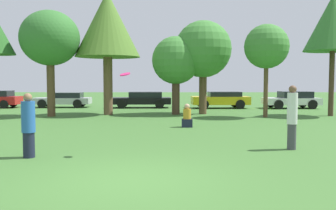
% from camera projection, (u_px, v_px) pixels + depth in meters
% --- Properties ---
extents(ground_plane, '(120.00, 120.00, 0.00)m').
position_uv_depth(ground_plane, '(129.00, 180.00, 7.44)').
color(ground_plane, '#3D6B2D').
extents(person_thrower, '(0.35, 0.35, 1.70)m').
position_uv_depth(person_thrower, '(28.00, 125.00, 9.59)').
color(person_thrower, '#191E33').
rests_on(person_thrower, ground).
extents(person_catcher, '(0.30, 0.30, 1.89)m').
position_uv_depth(person_catcher, '(292.00, 117.00, 10.73)').
color(person_catcher, '#3F3F47').
rests_on(person_catcher, ground).
extents(frisbee, '(0.29, 0.28, 0.14)m').
position_uv_depth(frisbee, '(125.00, 74.00, 9.80)').
color(frisbee, '#F21E72').
extents(bystander_sitting, '(0.46, 0.38, 1.03)m').
position_uv_depth(bystander_sitting, '(187.00, 118.00, 16.02)').
color(bystander_sitting, '#191E33').
rests_on(bystander_sitting, ground).
extents(tree_1, '(3.34, 3.34, 6.01)m').
position_uv_depth(tree_1, '(50.00, 39.00, 20.70)').
color(tree_1, brown).
rests_on(tree_1, ground).
extents(tree_2, '(3.88, 3.88, 7.33)m').
position_uv_depth(tree_2, '(107.00, 25.00, 21.72)').
color(tree_2, brown).
rests_on(tree_2, ground).
extents(tree_3, '(2.88, 2.88, 4.71)m').
position_uv_depth(tree_3, '(176.00, 61.00, 22.01)').
color(tree_3, '#473323').
rests_on(tree_3, ground).
extents(tree_4, '(3.46, 3.46, 5.69)m').
position_uv_depth(tree_4, '(203.00, 50.00, 22.27)').
color(tree_4, brown).
rests_on(tree_4, ground).
extents(tree_5, '(2.45, 2.45, 5.15)m').
position_uv_depth(tree_5, '(266.00, 47.00, 20.17)').
color(tree_5, brown).
rests_on(tree_5, ground).
extents(tree_6, '(3.27, 3.27, 7.01)m').
position_uv_depth(tree_6, '(333.00, 23.00, 20.91)').
color(tree_6, '#473323').
rests_on(tree_6, ground).
extents(parked_car_silver, '(4.31, 2.05, 1.14)m').
position_uv_depth(parked_car_silver, '(64.00, 99.00, 28.17)').
color(parked_car_silver, '#B2B2B7').
rests_on(parked_car_silver, ground).
extents(parked_car_black, '(4.56, 2.08, 1.20)m').
position_uv_depth(parked_car_black, '(142.00, 99.00, 27.78)').
color(parked_car_black, black).
rests_on(parked_car_black, ground).
extents(parked_car_yellow, '(4.31, 2.11, 1.23)m').
position_uv_depth(parked_car_yellow, '(221.00, 99.00, 27.32)').
color(parked_car_yellow, gold).
rests_on(parked_car_yellow, ground).
extents(parked_car_white, '(4.07, 2.11, 1.26)m').
position_uv_depth(parked_car_white, '(292.00, 99.00, 27.16)').
color(parked_car_white, silver).
rests_on(parked_car_white, ground).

